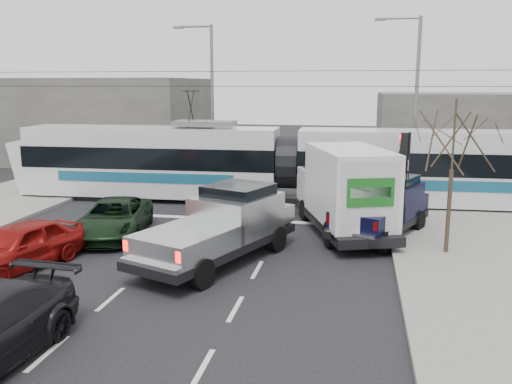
% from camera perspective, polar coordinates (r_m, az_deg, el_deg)
% --- Properties ---
extents(ground, '(120.00, 120.00, 0.00)m').
position_cam_1_polar(ground, '(17.17, -5.52, -7.80)').
color(ground, black).
rests_on(ground, ground).
extents(sidewalk_right, '(6.00, 60.00, 0.15)m').
position_cam_1_polar(sidewalk_right, '(17.09, 25.25, -8.70)').
color(sidewalk_right, gray).
rests_on(sidewalk_right, ground).
extents(rails, '(60.00, 1.60, 0.03)m').
position_cam_1_polar(rails, '(26.57, 0.47, -0.86)').
color(rails, '#33302D').
rests_on(rails, ground).
extents(building_left, '(14.00, 10.00, 6.00)m').
position_cam_1_polar(building_left, '(42.00, -15.76, 7.32)').
color(building_left, slate).
rests_on(building_left, ground).
extents(building_right, '(12.00, 10.00, 5.00)m').
position_cam_1_polar(building_right, '(40.37, 21.34, 6.12)').
color(building_right, slate).
rests_on(building_right, ground).
extents(bare_tree, '(2.40, 2.40, 5.00)m').
position_cam_1_polar(bare_tree, '(18.40, 20.08, 4.96)').
color(bare_tree, '#47382B').
rests_on(bare_tree, ground).
extents(traffic_signal, '(0.44, 0.44, 3.60)m').
position_cam_1_polar(traffic_signal, '(22.33, 15.43, 3.52)').
color(traffic_signal, black).
rests_on(traffic_signal, ground).
extents(street_lamp_near, '(2.38, 0.25, 9.00)m').
position_cam_1_polar(street_lamp_near, '(29.69, 16.17, 9.91)').
color(street_lamp_near, slate).
rests_on(street_lamp_near, ground).
extents(street_lamp_far, '(2.38, 0.25, 9.00)m').
position_cam_1_polar(street_lamp_far, '(32.77, -4.95, 10.40)').
color(street_lamp_far, slate).
rests_on(street_lamp_far, ground).
extents(catenary, '(60.00, 0.20, 7.00)m').
position_cam_1_polar(catenary, '(26.03, 0.48, 7.50)').
color(catenary, black).
rests_on(catenary, ground).
extents(tram, '(25.91, 3.47, 5.27)m').
position_cam_1_polar(tram, '(25.76, 3.28, 2.95)').
color(tram, silver).
rests_on(tram, ground).
extents(silver_pickup, '(4.42, 6.77, 2.33)m').
position_cam_1_polar(silver_pickup, '(17.50, -3.38, -3.44)').
color(silver_pickup, black).
rests_on(silver_pickup, ground).
extents(box_truck, '(4.26, 7.03, 3.33)m').
position_cam_1_polar(box_truck, '(20.68, 9.30, 0.10)').
color(box_truck, black).
rests_on(box_truck, ground).
extents(navy_pickup, '(3.93, 5.58, 2.22)m').
position_cam_1_polar(navy_pickup, '(20.67, 13.31, -1.61)').
color(navy_pickup, black).
rests_on(navy_pickup, ground).
extents(green_car, '(3.25, 5.26, 1.36)m').
position_cam_1_polar(green_car, '(20.96, -14.71, -2.67)').
color(green_car, black).
rests_on(green_car, ground).
extents(red_car, '(2.78, 4.61, 1.47)m').
position_cam_1_polar(red_car, '(18.18, -23.62, -5.21)').
color(red_car, maroon).
rests_on(red_car, ground).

